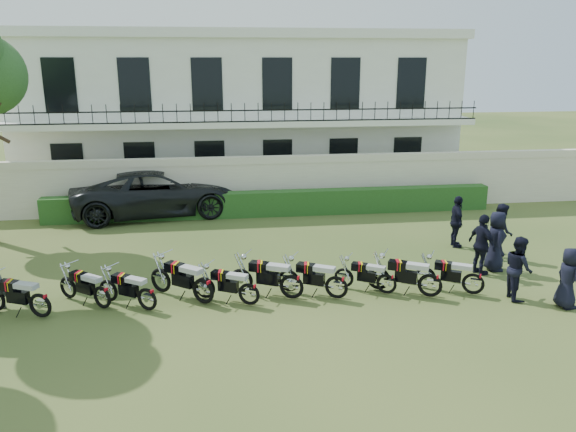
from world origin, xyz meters
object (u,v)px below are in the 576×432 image
object	(u,v)px
motorcycle_0	(40,300)
suv	(157,192)
motorcycle_2	(147,294)
officer_2	(482,245)
motorcycle_6	(337,282)
motorcycle_3	(203,285)
officer_1	(518,268)
motorcycle_7	(387,279)
officer_0	(568,278)
officer_4	(501,231)
officer_5	(457,222)
motorcycle_8	(431,280)
motorcycle_1	(102,292)
motorcycle_4	(249,289)
motorcycle_5	(292,281)
officer_3	(496,241)
motorcycle_9	(474,279)

from	to	relation	value
motorcycle_0	suv	world-z (taller)	suv
motorcycle_2	officer_2	world-z (taller)	officer_2
suv	motorcycle_6	bearing A→B (deg)	-159.05
motorcycle_3	officer_1	xyz separation A→B (m)	(8.20, -0.69, 0.32)
motorcycle_7	officer_0	distance (m)	4.52
officer_4	officer_5	bearing A→B (deg)	57.28
motorcycle_7	motorcycle_8	xyz separation A→B (m)	(1.08, -0.36, 0.07)
motorcycle_1	officer_2	distance (m)	10.64
motorcycle_6	motorcycle_2	bearing A→B (deg)	119.16
motorcycle_2	motorcycle_8	world-z (taller)	motorcycle_8
officer_0	officer_2	xyz separation A→B (m)	(-1.11, 2.46, 0.12)
officer_4	officer_5	world-z (taller)	officer_4
motorcycle_4	officer_2	distance (m)	7.03
motorcycle_4	officer_5	size ratio (longest dim) A/B	0.96
motorcycle_5	motorcycle_8	world-z (taller)	motorcycle_5
motorcycle_5	officer_5	size ratio (longest dim) A/B	1.10
motorcycle_0	officer_2	xyz separation A→B (m)	(11.98, 1.38, 0.41)
motorcycle_2	motorcycle_8	distance (m)	7.34
officer_4	motorcycle_0	bearing A→B (deg)	120.67
motorcycle_2	motorcycle_5	distance (m)	3.69
motorcycle_6	officer_0	size ratio (longest dim) A/B	1.12
motorcycle_7	motorcycle_5	bearing A→B (deg)	119.63
motorcycle_3	suv	bearing A→B (deg)	50.19
motorcycle_1	motorcycle_8	world-z (taller)	motorcycle_8
motorcycle_6	motorcycle_4	bearing A→B (deg)	120.60
motorcycle_3	officer_1	world-z (taller)	officer_1
motorcycle_0	motorcycle_4	world-z (taller)	motorcycle_0
motorcycle_1	officer_0	size ratio (longest dim) A/B	0.96
officer_3	officer_4	size ratio (longest dim) A/B	1.02
motorcycle_7	motorcycle_4	bearing A→B (deg)	123.37
motorcycle_1	officer_2	size ratio (longest dim) A/B	0.84
motorcycle_5	motorcycle_7	distance (m)	2.58
motorcycle_0	motorcycle_5	world-z (taller)	motorcycle_5
motorcycle_4	motorcycle_7	world-z (taller)	motorcycle_4
officer_4	motorcycle_1	bearing A→B (deg)	120.36
motorcycle_9	officer_3	size ratio (longest dim) A/B	0.92
officer_5	motorcycle_3	bearing A→B (deg)	121.36
motorcycle_0	motorcycle_1	size ratio (longest dim) A/B	1.21
suv	officer_1	size ratio (longest dim) A/B	3.93
officer_1	officer_5	bearing A→B (deg)	4.09
motorcycle_1	motorcycle_5	world-z (taller)	motorcycle_5
motorcycle_9	motorcycle_7	bearing A→B (deg)	111.01
motorcycle_6	motorcycle_9	size ratio (longest dim) A/B	1.07
motorcycle_9	officer_4	xyz separation A→B (m)	(2.16, 2.72, 0.42)
officer_4	motorcycle_9	bearing A→B (deg)	160.83
motorcycle_1	officer_4	size ratio (longest dim) A/B	0.86
motorcycle_2	suv	size ratio (longest dim) A/B	0.24
motorcycle_6	motorcycle_7	distance (m)	1.41
motorcycle_3	officer_0	world-z (taller)	officer_0
motorcycle_3	motorcycle_9	world-z (taller)	motorcycle_3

